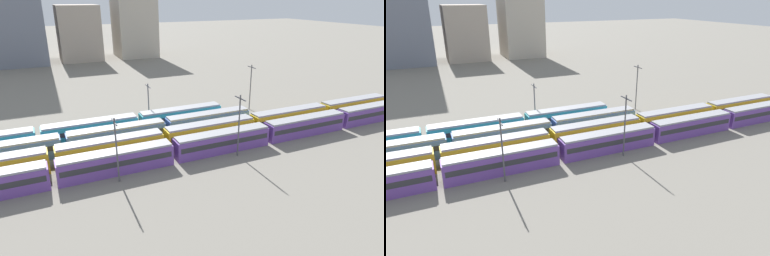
# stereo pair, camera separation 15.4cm
# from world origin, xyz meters

# --- Properties ---
(ground_plane) EXTENTS (600.00, 600.00, 0.00)m
(ground_plane) POSITION_xyz_m (0.00, 7.80, 0.00)
(ground_plane) COLOR slate
(train_track_0) EXTENTS (112.50, 3.06, 3.75)m
(train_track_0) POSITION_xyz_m (41.54, 0.00, 1.90)
(train_track_0) COLOR #6B429E
(train_track_0) RESTS_ON ground_plane
(train_track_1) EXTENTS (93.60, 3.06, 3.75)m
(train_track_1) POSITION_xyz_m (32.35, 5.20, 1.90)
(train_track_1) COLOR yellow
(train_track_1) RESTS_ON ground_plane
(train_track_2) EXTENTS (55.80, 3.06, 3.75)m
(train_track_2) POSITION_xyz_m (15.73, 10.40, 1.90)
(train_track_2) COLOR #4C70BC
(train_track_2) RESTS_ON ground_plane
(train_track_3) EXTENTS (55.80, 3.06, 3.75)m
(train_track_3) POSITION_xyz_m (11.82, 15.60, 1.90)
(train_track_3) COLOR teal
(train_track_3) RESTS_ON ground_plane
(catenary_pole_0) EXTENTS (0.24, 3.20, 10.95)m
(catenary_pole_0) POSITION_xyz_m (33.59, -2.80, 6.04)
(catenary_pole_0) COLOR #4C4C51
(catenary_pole_0) RESTS_ON ground_plane
(catenary_pole_1) EXTENTS (0.24, 3.20, 10.97)m
(catenary_pole_1) POSITION_xyz_m (50.10, 18.36, 6.04)
(catenary_pole_1) COLOR #4C4C51
(catenary_pole_1) RESTS_ON ground_plane
(catenary_pole_2) EXTENTS (0.24, 3.20, 10.13)m
(catenary_pole_2) POSITION_xyz_m (12.72, -3.01, 5.62)
(catenary_pole_2) COLOR #4C4C51
(catenary_pole_2) RESTS_ON ground_plane
(catenary_pole_3) EXTENTS (0.24, 3.20, 9.11)m
(catenary_pole_3) POSITION_xyz_m (24.45, 18.36, 5.09)
(catenary_pole_3) COLOR #4C4C51
(catenary_pole_3) RESTS_ON ground_plane
(distant_building_2) EXTENTS (16.87, 17.42, 22.71)m
(distant_building_2) POSITION_xyz_m (22.64, 108.00, 11.35)
(distant_building_2) COLOR #A89989
(distant_building_2) RESTS_ON ground_plane
(distant_building_3) EXTENTS (17.06, 18.53, 32.57)m
(distant_building_3) POSITION_xyz_m (47.12, 108.00, 16.28)
(distant_building_3) COLOR #B2A899
(distant_building_3) RESTS_ON ground_plane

